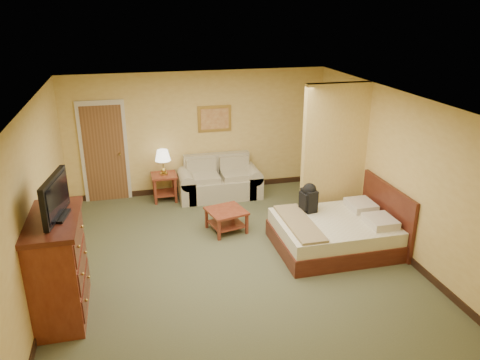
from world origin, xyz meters
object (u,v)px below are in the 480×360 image
object	(u,v)px
loveseat	(219,184)
dresser	(57,267)
bed	(337,232)
coffee_table	(226,216)

from	to	relation	value
loveseat	dresser	size ratio (longest dim) A/B	1.23
dresser	bed	distance (m)	4.39
coffee_table	bed	size ratio (longest dim) A/B	0.40
dresser	coffee_table	bearing A→B (deg)	35.12
coffee_table	loveseat	bearing A→B (deg)	82.96
loveseat	bed	size ratio (longest dim) A/B	0.89
coffee_table	dresser	size ratio (longest dim) A/B	0.55
dresser	loveseat	bearing A→B (deg)	50.91
coffee_table	dresser	xyz separation A→B (m)	(-2.62, -1.84, 0.41)
loveseat	bed	xyz separation A→B (m)	(1.48, -2.67, 0.00)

